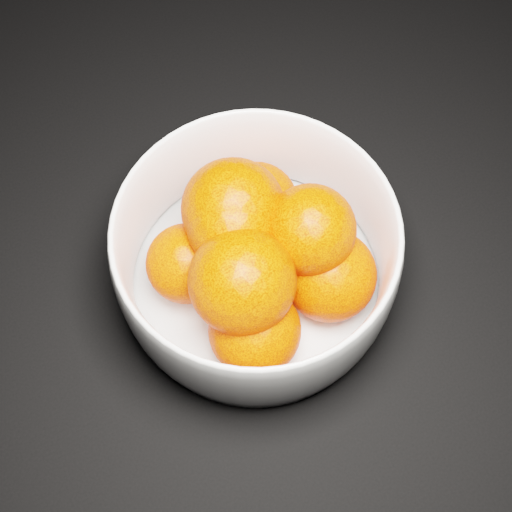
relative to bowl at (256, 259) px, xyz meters
name	(u,v)px	position (x,y,z in m)	size (l,w,h in m)	color
bowl	(256,259)	(0.00, 0.00, 0.00)	(0.22, 0.22, 0.11)	white
orange_pile	(257,252)	(0.00, 0.00, 0.01)	(0.17, 0.17, 0.12)	#FF3E03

